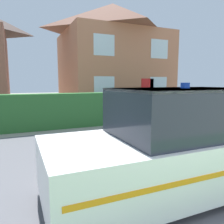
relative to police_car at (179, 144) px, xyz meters
name	(u,v)px	position (x,y,z in m)	size (l,w,h in m)	color
road_strip	(122,159)	(-0.19, 1.75, -0.82)	(28.00, 6.80, 0.01)	#5B5B60
garden_hedge	(79,110)	(-0.04, 6.09, -0.12)	(15.90, 0.68, 1.40)	#2D662D
police_car	(179,144)	(0.00, 0.00, 0.00)	(4.36, 1.74, 1.83)	black
house_right	(113,55)	(4.84, 13.59, 3.22)	(7.94, 7.05, 7.92)	#A86B4C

